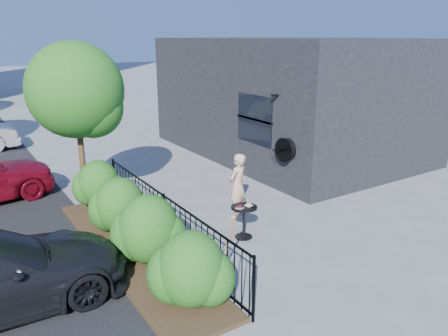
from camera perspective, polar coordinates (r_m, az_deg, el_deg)
ground at (r=9.80m, az=0.40°, el=-7.77°), size 120.00×120.00×0.00m
shop_building at (r=15.95m, az=8.22°, el=9.24°), size 6.22×9.00×4.00m
fence at (r=8.90m, az=-7.76°, el=-6.61°), size 0.05×6.05×1.10m
planting_bed at (r=8.89m, az=-11.77°, el=-10.59°), size 1.30×6.00×0.08m
shrubs at (r=8.73m, az=-11.66°, el=-6.33°), size 1.10×5.60×1.24m
patio_tree at (r=10.62m, az=-18.37°, el=8.90°), size 2.20×2.20×3.94m
cafe_table at (r=9.15m, az=2.62°, el=-6.32°), size 0.55×0.55×0.74m
woman at (r=10.09m, az=1.78°, el=-2.33°), size 0.66×0.56×1.53m
shovel at (r=7.53m, az=0.17°, el=-11.00°), size 0.44×0.17×1.29m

